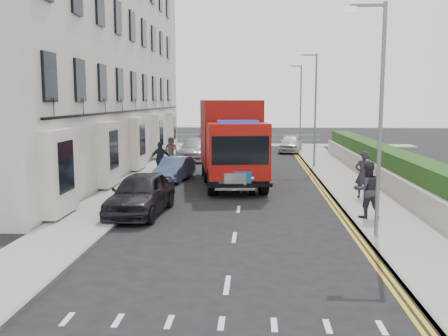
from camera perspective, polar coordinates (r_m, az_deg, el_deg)
ground at (r=17.49m, az=1.46°, el=-6.17°), size 120.00×120.00×0.00m
pavement_west at (r=26.93m, az=-8.96°, el=-1.19°), size 2.40×38.00×0.12m
pavement_east at (r=26.71m, az=13.61°, el=-1.39°), size 2.60×38.00×0.12m
promenade at (r=46.16m, az=2.77°, el=2.61°), size 30.00×2.50×0.12m
sea_plane at (r=77.08m, az=3.08°, el=4.64°), size 120.00×120.00×0.00m
terrace_west at (r=31.75m, az=-15.38°, el=12.85°), size 6.31×30.20×14.25m
garden_east at (r=27.00m, az=17.67°, el=0.36°), size 1.45×28.00×1.75m
seafront_railing at (r=45.31m, az=2.76°, el=3.18°), size 13.00×0.08×1.11m
lamp_near at (r=15.39m, az=17.08°, el=6.63°), size 1.23×0.18×7.00m
lamp_mid at (r=31.17m, az=10.19°, el=7.26°), size 1.23×0.18×7.00m
lamp_far at (r=41.12m, az=8.59°, el=7.40°), size 1.23×0.18×7.00m
bedford_lorry at (r=22.88m, az=1.13°, el=-0.28°), size 2.14×4.74×2.19m
red_lorry at (r=25.23m, az=0.76°, el=3.29°), size 3.85×8.34×4.21m
parked_car_front at (r=18.77m, az=-9.49°, el=-2.89°), size 2.14×4.66×1.55m
parked_car_mid at (r=26.45m, az=-5.65°, el=-0.08°), size 1.80×3.86×1.22m
parked_car_rear at (r=35.39m, az=-3.31°, el=2.14°), size 2.35×5.20×1.48m
seafront_car_left at (r=44.30m, az=-1.80°, el=3.18°), size 2.67×4.93×1.31m
seafront_car_right at (r=40.86m, az=7.59°, el=2.79°), size 2.31×4.36×1.41m
pedestrian_east_near at (r=21.76m, az=15.63°, el=-0.71°), size 0.76×0.53×1.98m
pedestrian_east_far at (r=18.10m, az=16.02°, el=-2.41°), size 1.06×0.88×1.98m
pedestrian_west_near at (r=26.80m, az=-7.26°, el=0.99°), size 1.20×0.72×1.91m
pedestrian_west_far at (r=32.48m, az=-6.08°, el=2.04°), size 0.93×0.69×1.74m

